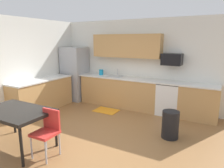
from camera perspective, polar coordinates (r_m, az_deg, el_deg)
The scene contains 19 objects.
ground_plane at distance 4.66m, azimuth -6.22°, elevation -14.41°, with size 12.00×12.00×0.00m, color olive.
wall_back at distance 6.55m, azimuth 7.12°, elevation 5.63°, with size 5.80×0.10×2.70m, color silver.
wall_left at distance 6.17m, azimuth -27.09°, elevation 4.01°, with size 0.10×5.80×2.70m, color silver.
cabinet_run_back at distance 6.59m, azimuth 1.98°, elevation -2.20°, with size 2.56×0.60×0.90m, color tan.
cabinet_run_back_right at distance 5.93m, azimuth 22.89°, elevation -4.80°, with size 0.99×0.60×0.90m, color tan.
cabinet_run_left at distance 6.54m, azimuth -18.80°, elevation -2.98°, with size 0.60×2.00×0.90m, color tan.
countertop_back at distance 6.29m, azimuth 5.81°, elevation 1.44°, with size 4.80×0.64×0.04m, color silver.
countertop_left at distance 6.43m, azimuth -19.08°, elevation 1.07°, with size 0.64×2.00×0.04m, color silver.
upper_cabinets_back at distance 6.43m, azimuth 3.97°, elevation 10.49°, with size 2.20×0.34×0.70m, color tan.
refrigerator at distance 7.36m, azimuth -10.22°, elevation 2.84°, with size 0.76×0.70×1.84m, color #9EA0A5.
oven_range at distance 6.05m, azimuth 15.43°, elevation -3.88°, with size 0.60×0.60×0.91m.
microwave at distance 5.95m, azimuth 16.26°, elevation 6.56°, with size 0.54×0.36×0.32m, color black.
sink_basin at distance 6.57m, azimuth 0.81°, elevation 1.60°, with size 0.48×0.40×0.14m, color #A5A8AD.
sink_faucet at distance 6.70m, azimuth 1.55°, elevation 3.19°, with size 0.02×0.02×0.24m, color #B2B5BA.
dining_table at distance 4.39m, azimuth -25.20°, elevation -7.28°, with size 1.40×0.90×0.77m.
chair_near_table at distance 3.96m, azimuth -17.40°, elevation -11.84°, with size 0.41×0.41×0.85m.
trash_bin at distance 4.66m, azimuth 15.84°, elevation -10.76°, with size 0.36×0.36×0.60m, color black.
floor_mat at distance 6.22m, azimuth -1.62°, elevation -7.36°, with size 0.70×0.50×0.01m, color orange.
kettle at distance 6.86m, azimuth -2.99°, elevation 3.21°, with size 0.14×0.14×0.20m, color #198CBF.
Camera 1 is at (2.46, -3.38, 2.07)m, focal length 33.03 mm.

